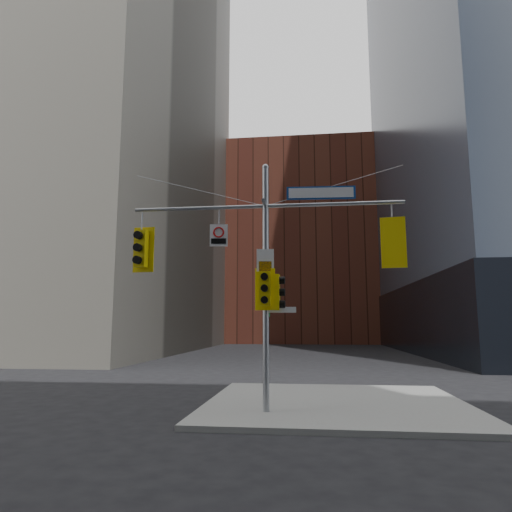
% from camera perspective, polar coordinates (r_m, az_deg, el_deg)
% --- Properties ---
extents(ground, '(160.00, 160.00, 0.00)m').
position_cam_1_polar(ground, '(11.42, 0.23, -21.39)').
color(ground, black).
rests_on(ground, ground).
extents(sidewalk_corner, '(8.00, 8.00, 0.15)m').
position_cam_1_polar(sidewalk_corner, '(15.27, 9.92, -17.70)').
color(sidewalk_corner, gray).
rests_on(sidewalk_corner, ground).
extents(brick_midrise, '(26.00, 20.00, 28.00)m').
position_cam_1_polar(brick_midrise, '(70.01, 5.73, 0.94)').
color(brick_midrise, brown).
rests_on(brick_midrise, ground).
extents(signal_assembly, '(8.00, 0.80, 7.30)m').
position_cam_1_polar(signal_assembly, '(13.24, 1.22, -0.39)').
color(signal_assembly, '#97999F').
rests_on(signal_assembly, ground).
extents(traffic_light_west_arm, '(0.67, 0.55, 1.39)m').
position_cam_1_polar(traffic_light_west_arm, '(14.19, -14.18, 0.89)').
color(traffic_light_west_arm, yellow).
rests_on(traffic_light_west_arm, ground).
extents(traffic_light_east_arm, '(0.69, 0.58, 1.44)m').
position_cam_1_polar(traffic_light_east_arm, '(13.44, 16.76, 1.51)').
color(traffic_light_east_arm, yellow).
rests_on(traffic_light_east_arm, ground).
extents(traffic_light_pole_side, '(0.40, 0.34, 1.02)m').
position_cam_1_polar(traffic_light_pole_side, '(13.12, 2.64, -4.55)').
color(traffic_light_pole_side, yellow).
rests_on(traffic_light_pole_side, ground).
extents(traffic_light_pole_front, '(0.57, 0.46, 1.20)m').
position_cam_1_polar(traffic_light_pole_front, '(12.88, 1.11, -4.11)').
color(traffic_light_pole_front, yellow).
rests_on(traffic_light_pole_front, ground).
extents(street_sign_blade, '(2.00, 0.15, 0.39)m').
position_cam_1_polar(street_sign_blade, '(13.60, 8.12, 7.82)').
color(street_sign_blade, navy).
rests_on(street_sign_blade, ground).
extents(regulatory_sign_arm, '(0.53, 0.10, 0.66)m').
position_cam_1_polar(regulatory_sign_arm, '(13.56, -4.69, 2.68)').
color(regulatory_sign_arm, silver).
rests_on(regulatory_sign_arm, ground).
extents(regulatory_sign_pole, '(0.50, 0.09, 0.65)m').
position_cam_1_polar(regulatory_sign_pole, '(13.12, 1.17, -0.61)').
color(regulatory_sign_pole, silver).
rests_on(regulatory_sign_pole, ground).
extents(street_blade_ew, '(0.83, 0.09, 0.17)m').
position_cam_1_polar(street_blade_ew, '(13.09, 3.21, -6.73)').
color(street_blade_ew, silver).
rests_on(street_blade_ew, ground).
extents(street_blade_ns, '(0.09, 0.77, 0.15)m').
position_cam_1_polar(street_blade_ns, '(13.57, 1.43, -7.23)').
color(street_blade_ns, '#145926').
rests_on(street_blade_ns, ground).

